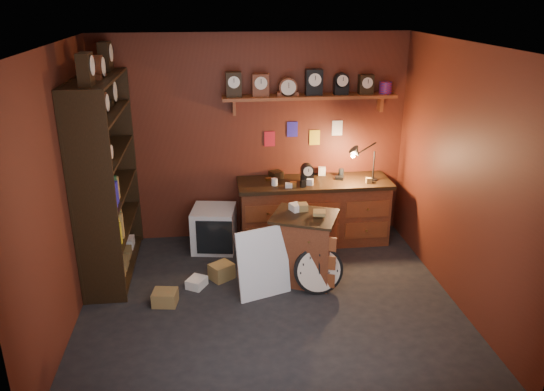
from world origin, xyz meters
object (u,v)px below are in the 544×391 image
(shelving_unit, at_px, (103,171))
(workbench, at_px, (314,208))
(low_cabinet, at_px, (304,245))
(big_round_clock, at_px, (318,270))

(shelving_unit, xyz_separation_m, workbench, (2.55, 0.49, -0.78))
(low_cabinet, height_order, big_round_clock, low_cabinet)
(low_cabinet, bearing_deg, shelving_unit, -170.01)
(shelving_unit, bearing_deg, low_cabinet, -12.76)
(shelving_unit, height_order, low_cabinet, shelving_unit)
(shelving_unit, distance_m, workbench, 2.72)
(workbench, xyz_separation_m, low_cabinet, (-0.31, -1.00, -0.04))
(shelving_unit, height_order, workbench, shelving_unit)
(shelving_unit, bearing_deg, big_round_clock, -19.04)
(shelving_unit, relative_size, big_round_clock, 4.69)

